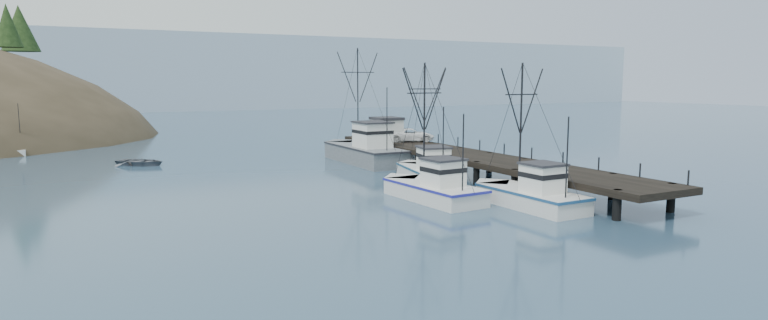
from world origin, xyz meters
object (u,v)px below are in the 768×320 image
Objects in this scene: pickup_truck at (411,135)px; trawler_far at (428,172)px; pier_shed at (387,129)px; motorboat at (141,165)px; trawler_mid at (431,189)px; pier at (467,157)px; work_vessel at (364,151)px; trawler_near at (528,195)px.

trawler_far is at bearing 175.56° from pickup_truck.
motorboat is (-25.49, 7.64, -3.42)m from pier_shed.
motorboat is at bearing 163.32° from pier_shed.
trawler_far is at bearing 60.04° from trawler_mid.
pier_shed is at bearing 96.29° from pier.
motorboat is (-21.54, 22.89, -0.82)m from trawler_far.
pickup_truck is 1.03× the size of motorboat.
pickup_truck is (1.01, 12.46, 1.06)m from pier.
trawler_mid is 34.65m from motorboat.
trawler_far is 2.06× the size of motorboat.
trawler_mid is 3.31× the size of pier_shed.
pickup_truck is (5.93, -0.02, 1.52)m from work_vessel.
pier is 13.75× the size of pier_shed.
pier is 4.07× the size of trawler_far.
trawler_mid is at bearing -119.96° from trawler_far.
pier is 4.19× the size of trawler_near.
pier is at bearing 16.82° from trawler_far.
trawler_far is 31.44m from motorboat.
trawler_far is at bearing -92.14° from work_vessel.
trawler_near is 0.69× the size of work_vessel.
pier_shed is at bearing 70.27° from trawler_mid.
trawler_near is at bearing -106.84° from motorboat.
trawler_mid is at bearing -102.19° from work_vessel.
pier is 13.42m from work_vessel.
trawler_far reaches higher than trawler_near.
pier_shed is (7.98, 22.26, 2.60)m from trawler_mid.
pier is 4.16× the size of trawler_mid.
pier is at bearing -87.27° from motorboat.
trawler_near is 3.28× the size of pier_shed.
work_vessel reaches higher than pier.
trawler_near reaches higher than pier.
trawler_mid is at bearing 131.31° from trawler_near.
work_vessel is (0.53, 14.13, 0.41)m from trawler_far.
motorboat is (-26.99, 21.25, -1.69)m from pier.
trawler_near is at bearing -96.73° from pier_shed.
trawler_mid is 2.02× the size of motorboat.
work_vessel reaches higher than pier_shed.
pier_shed reaches higher than motorboat.
trawler_near reaches higher than motorboat.
pier is at bearing 42.37° from trawler_mid.
pickup_truck is at bearing 85.35° from pier.
work_vessel is at bearing 111.50° from pier.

